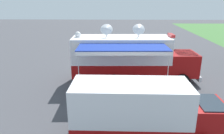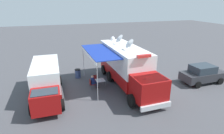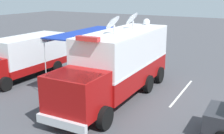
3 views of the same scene
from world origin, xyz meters
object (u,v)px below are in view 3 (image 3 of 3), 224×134
command_truck (118,61)px  seated_responder (75,75)px  folding_table (83,76)px  trash_bin (88,65)px  water_bottle (83,74)px  support_truck (24,57)px  folding_chair_at_table (73,77)px  folding_chair_beside_table (87,75)px

command_truck → seated_responder: command_truck is taller
folding_table → trash_bin: size_ratio=0.90×
trash_bin → seated_responder: bearing=109.2°
command_truck → folding_table: 2.80m
water_bottle → command_truck: bearing=176.3°
trash_bin → support_truck: (2.91, 3.18, 0.93)m
folding_table → water_bottle: (-0.07, 0.02, 0.16)m
seated_responder → trash_bin: (1.00, -2.88, -0.20)m
folding_chair_at_table → support_truck: support_truck is taller
water_bottle → folding_chair_beside_table: size_ratio=0.26×
water_bottle → trash_bin: 3.41m
seated_responder → support_truck: (3.91, 0.30, 0.73)m
folding_table → water_bottle: bearing=162.2°
folding_table → folding_chair_at_table: size_ratio=0.94×
folding_table → folding_chair_beside_table: (0.30, -0.85, -0.16)m
seated_responder → water_bottle: bearing=174.2°
water_bottle → folding_chair_beside_table: 1.00m
command_truck → folding_table: size_ratio=11.65×
command_truck → water_bottle: command_truck is taller
folding_table → support_truck: (4.52, 0.26, 0.71)m
support_truck → folding_table: bearing=-176.7°
folding_table → trash_bin: 3.35m
folding_chair_at_table → folding_table: bearing=177.0°
folding_chair_beside_table → seated_responder: bearing=69.0°
command_truck → seated_responder: bearing=-4.2°
folding_table → water_bottle: size_ratio=3.66×
support_truck → folding_chair_at_table: bearing=-175.4°
water_bottle → support_truck: bearing=2.9°
command_truck → seated_responder: (3.09, -0.23, -1.30)m
folding_chair_at_table → trash_bin: bearing=-74.2°
water_bottle → support_truck: (4.59, 0.24, 0.55)m
command_truck → folding_chair_at_table: bearing=-3.9°
water_bottle → seated_responder: (0.68, -0.07, -0.18)m
command_truck → folding_chair_at_table: size_ratio=10.97×
folding_table → support_truck: bearing=3.3°
folding_chair_beside_table → support_truck: (4.22, 1.11, 0.87)m
command_truck → water_bottle: bearing=-3.7°
command_truck → folding_chair_beside_table: 3.30m
folding_table → folding_chair_beside_table: bearing=-70.4°
command_truck → folding_table: bearing=-4.1°
folding_chair_beside_table → support_truck: size_ratio=0.13×
folding_chair_at_table → folding_chair_beside_table: 0.95m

